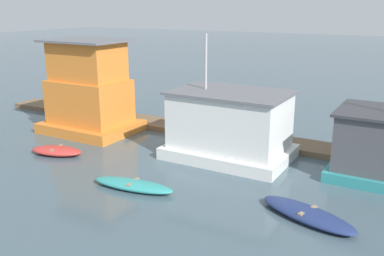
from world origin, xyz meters
TOP-DOWN VIEW (x-y plane):
  - ground_plane at (0.00, 0.00)m, footprint 200.00×200.00m
  - dock_walkway at (0.00, 2.57)m, footprint 33.80×2.10m
  - houseboat_orange at (-7.40, -0.43)m, footprint 5.37×4.12m
  - houseboat_white at (1.86, -0.47)m, footprint 6.02×4.18m
  - dinghy_red at (-5.98, -4.57)m, footprint 2.97×1.87m
  - dinghy_teal at (0.06, -6.05)m, footprint 3.77×1.46m
  - dinghy_navy at (7.09, -5.03)m, footprint 4.02×2.42m
  - mooring_post_near_right at (-5.88, 1.27)m, footprint 0.28×0.28m

SIDE VIEW (x-z plane):
  - ground_plane at x=0.00m, z-range 0.00..0.00m
  - dock_walkway at x=0.00m, z-range 0.00..0.30m
  - dinghy_teal at x=0.06m, z-range 0.00..0.38m
  - dinghy_navy at x=7.09m, z-range 0.00..0.40m
  - dinghy_red at x=-5.98m, z-range 0.00..0.43m
  - mooring_post_near_right at x=-5.88m, z-range 0.00..1.58m
  - houseboat_white at x=1.86m, z-range -1.42..4.68m
  - houseboat_orange at x=-7.40m, z-range -0.30..5.20m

